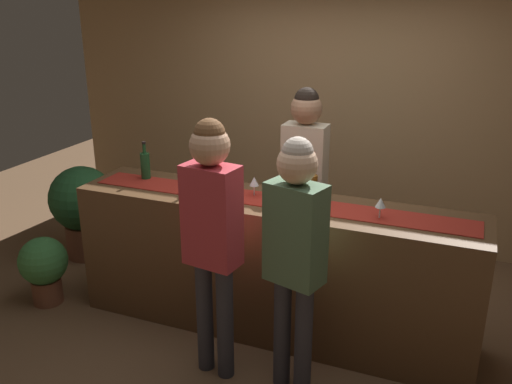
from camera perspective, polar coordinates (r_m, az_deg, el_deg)
ground_plane at (r=4.35m, az=1.57°, el=-13.74°), size 10.00×10.00×0.00m
back_wall at (r=5.53m, az=8.71°, el=9.65°), size 6.00×0.12×2.90m
bar_counter at (r=4.09m, az=1.64°, el=-7.71°), size 2.94×0.60×1.03m
counter_runner_cloth at (r=3.87m, az=1.72°, el=-0.89°), size 2.79×0.28×0.01m
wine_bottle_amber at (r=3.80m, az=5.84°, el=0.36°), size 0.07×0.07×0.30m
wine_bottle_green at (r=4.39m, az=-11.44°, el=2.76°), size 0.07×0.07×0.30m
wine_bottle_clear at (r=4.10m, az=-5.96°, el=1.83°), size 0.07×0.07×0.30m
wine_glass_near_customer at (r=3.62m, az=12.83°, el=-1.16°), size 0.07×0.07×0.14m
wine_glass_mid_counter at (r=3.93m, az=-0.19°, el=1.04°), size 0.07×0.07×0.14m
wine_glass_far_end at (r=3.93m, az=-2.92°, el=0.97°), size 0.07×0.07×0.14m
bartender at (r=4.36m, az=5.06°, el=2.22°), size 0.34×0.25×1.75m
customer_sipping at (r=3.24m, az=4.09°, el=-5.31°), size 0.38×0.29×1.67m
customer_browsing at (r=3.38m, az=-4.60°, el=-3.30°), size 0.36×0.25×1.74m
potted_plant_tall at (r=5.46m, az=-17.58°, el=-1.35°), size 0.61×0.61×0.90m
potted_plant_small at (r=4.81m, az=-21.21°, el=-7.18°), size 0.39×0.39×0.57m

